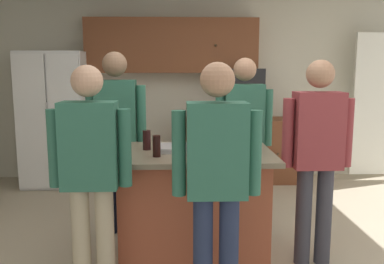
{
  "coord_description": "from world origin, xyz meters",
  "views": [
    {
      "loc": [
        -0.31,
        -3.27,
        1.62
      ],
      "look_at": [
        -0.19,
        0.35,
        1.05
      ],
      "focal_mm": 38.23,
      "sensor_mm": 36.0,
      "label": 1
    }
  ],
  "objects_px": {
    "glass_short_whisky": "(157,146)",
    "person_elder_center": "(90,167)",
    "glass_stout_tall": "(239,139)",
    "serving_tray": "(186,148)",
    "refrigerator": "(56,119)",
    "person_guest_left": "(244,131)",
    "glass_pilsner": "(147,140)",
    "microwave_over_range": "(243,80)",
    "person_guest_right": "(117,130)",
    "person_host_foreground": "(317,149)",
    "person_guest_by_door": "(217,174)",
    "mug_blue_stoneware": "(226,146)",
    "kitchen_island": "(193,205)"
  },
  "relations": [
    {
      "from": "glass_short_whisky",
      "to": "serving_tray",
      "type": "xyz_separation_m",
      "value": [
        0.23,
        0.24,
        -0.06
      ]
    },
    {
      "from": "person_guest_left",
      "to": "mug_blue_stoneware",
      "type": "distance_m",
      "value": 0.79
    },
    {
      "from": "person_guest_right",
      "to": "mug_blue_stoneware",
      "type": "relative_size",
      "value": 13.55
    },
    {
      "from": "person_guest_left",
      "to": "person_guest_right",
      "type": "xyz_separation_m",
      "value": [
        -1.25,
        -0.12,
        0.04
      ]
    },
    {
      "from": "person_guest_right",
      "to": "glass_stout_tall",
      "type": "height_order",
      "value": "person_guest_right"
    },
    {
      "from": "glass_short_whisky",
      "to": "kitchen_island",
      "type": "bearing_deg",
      "value": 34.29
    },
    {
      "from": "mug_blue_stoneware",
      "to": "refrigerator",
      "type": "bearing_deg",
      "value": 130.97
    },
    {
      "from": "microwave_over_range",
      "to": "glass_pilsner",
      "type": "bearing_deg",
      "value": -116.47
    },
    {
      "from": "glass_short_whisky",
      "to": "refrigerator",
      "type": "bearing_deg",
      "value": 120.88
    },
    {
      "from": "person_elder_center",
      "to": "person_guest_by_door",
      "type": "height_order",
      "value": "person_guest_by_door"
    },
    {
      "from": "person_guest_right",
      "to": "person_guest_left",
      "type": "bearing_deg",
      "value": 43.85
    },
    {
      "from": "person_guest_left",
      "to": "mug_blue_stoneware",
      "type": "relative_size",
      "value": 13.15
    },
    {
      "from": "person_elder_center",
      "to": "mug_blue_stoneware",
      "type": "distance_m",
      "value": 1.12
    },
    {
      "from": "microwave_over_range",
      "to": "glass_short_whisky",
      "type": "bearing_deg",
      "value": -112.25
    },
    {
      "from": "kitchen_island",
      "to": "person_guest_right",
      "type": "height_order",
      "value": "person_guest_right"
    },
    {
      "from": "person_guest_left",
      "to": "person_guest_right",
      "type": "height_order",
      "value": "person_guest_right"
    },
    {
      "from": "person_host_foreground",
      "to": "glass_pilsner",
      "type": "bearing_deg",
      "value": -1.06
    },
    {
      "from": "glass_short_whisky",
      "to": "person_elder_center",
      "type": "bearing_deg",
      "value": -141.04
    },
    {
      "from": "kitchen_island",
      "to": "person_guest_left",
      "type": "height_order",
      "value": "person_guest_left"
    },
    {
      "from": "mug_blue_stoneware",
      "to": "glass_pilsner",
      "type": "xyz_separation_m",
      "value": [
        -0.66,
        0.13,
        0.03
      ]
    },
    {
      "from": "glass_pilsner",
      "to": "refrigerator",
      "type": "bearing_deg",
      "value": 122.15
    },
    {
      "from": "person_guest_left",
      "to": "person_guest_by_door",
      "type": "distance_m",
      "value": 1.54
    },
    {
      "from": "refrigerator",
      "to": "glass_pilsner",
      "type": "relative_size",
      "value": 11.0
    },
    {
      "from": "person_guest_right",
      "to": "mug_blue_stoneware",
      "type": "height_order",
      "value": "person_guest_right"
    },
    {
      "from": "person_host_foreground",
      "to": "person_guest_by_door",
      "type": "xyz_separation_m",
      "value": [
        -0.87,
        -0.67,
        -0.02
      ]
    },
    {
      "from": "person_guest_left",
      "to": "glass_pilsner",
      "type": "xyz_separation_m",
      "value": [
        -0.92,
        -0.61,
        0.02
      ]
    },
    {
      "from": "person_elder_center",
      "to": "serving_tray",
      "type": "xyz_separation_m",
      "value": [
        0.67,
        0.59,
        0.01
      ]
    },
    {
      "from": "person_guest_by_door",
      "to": "glass_pilsner",
      "type": "height_order",
      "value": "person_guest_by_door"
    },
    {
      "from": "microwave_over_range",
      "to": "person_guest_left",
      "type": "xyz_separation_m",
      "value": [
        -0.26,
        -1.77,
        -0.45
      ]
    },
    {
      "from": "glass_pilsner",
      "to": "glass_short_whisky",
      "type": "xyz_separation_m",
      "value": [
        0.1,
        -0.28,
        0.0
      ]
    },
    {
      "from": "glass_pilsner",
      "to": "kitchen_island",
      "type": "bearing_deg",
      "value": -11.25
    },
    {
      "from": "person_host_foreground",
      "to": "glass_pilsner",
      "type": "height_order",
      "value": "person_host_foreground"
    },
    {
      "from": "microwave_over_range",
      "to": "person_guest_right",
      "type": "distance_m",
      "value": 2.45
    },
    {
      "from": "glass_short_whisky",
      "to": "mug_blue_stoneware",
      "type": "bearing_deg",
      "value": 14.4
    },
    {
      "from": "person_elder_center",
      "to": "glass_pilsner",
      "type": "height_order",
      "value": "person_elder_center"
    },
    {
      "from": "kitchen_island",
      "to": "glass_pilsner",
      "type": "height_order",
      "value": "glass_pilsner"
    },
    {
      "from": "refrigerator",
      "to": "glass_stout_tall",
      "type": "height_order",
      "value": "refrigerator"
    },
    {
      "from": "mug_blue_stoneware",
      "to": "serving_tray",
      "type": "relative_size",
      "value": 0.3
    },
    {
      "from": "person_guest_left",
      "to": "glass_stout_tall",
      "type": "xyz_separation_m",
      "value": [
        -0.11,
        -0.45,
        0.0
      ]
    },
    {
      "from": "mug_blue_stoneware",
      "to": "glass_short_whisky",
      "type": "height_order",
      "value": "glass_short_whisky"
    },
    {
      "from": "person_guest_left",
      "to": "glass_stout_tall",
      "type": "height_order",
      "value": "person_guest_left"
    },
    {
      "from": "person_guest_left",
      "to": "person_guest_by_door",
      "type": "height_order",
      "value": "person_guest_left"
    },
    {
      "from": "mug_blue_stoneware",
      "to": "person_guest_left",
      "type": "bearing_deg",
      "value": 70.49
    },
    {
      "from": "glass_stout_tall",
      "to": "serving_tray",
      "type": "xyz_separation_m",
      "value": [
        -0.48,
        -0.2,
        -0.04
      ]
    },
    {
      "from": "person_elder_center",
      "to": "glass_short_whisky",
      "type": "relative_size",
      "value": 9.76
    },
    {
      "from": "person_host_foreground",
      "to": "glass_pilsner",
      "type": "xyz_separation_m",
      "value": [
        -1.38,
        0.21,
        0.05
      ]
    },
    {
      "from": "kitchen_island",
      "to": "person_guest_by_door",
      "type": "distance_m",
      "value": 0.94
    },
    {
      "from": "microwave_over_range",
      "to": "glass_stout_tall",
      "type": "bearing_deg",
      "value": -99.54
    },
    {
      "from": "glass_pilsner",
      "to": "serving_tray",
      "type": "distance_m",
      "value": 0.34
    },
    {
      "from": "person_guest_by_door",
      "to": "glass_pilsner",
      "type": "bearing_deg",
      "value": 21.62
    }
  ]
}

